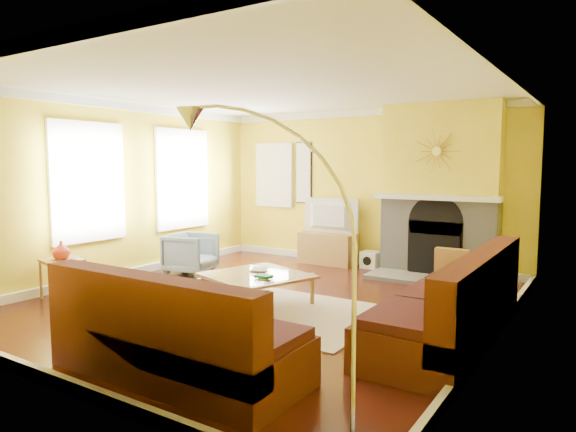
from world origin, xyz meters
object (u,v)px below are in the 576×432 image
Objects in this scene: coffee_table at (257,291)px; armchair at (191,253)px; sectional_sofa at (320,291)px; side_table at (62,278)px; media_console at (328,248)px; arc_lamp at (272,272)px.

armchair is at bearing 152.90° from coffee_table.
side_table is at bearing -171.18° from sectional_sofa.
sectional_sofa reaches higher than side_table.
sectional_sofa is 3.64× the size of coffee_table.
sectional_sofa is 3.62m from side_table.
media_console is at bearing 65.06° from side_table.
sectional_sofa is at bearing 8.82° from side_table.
arc_lamp is at bearing -65.29° from media_console.
arc_lamp is at bearing -51.89° from coffee_table.
armchair reaches higher than media_console.
side_table is (-1.84, -3.95, -0.02)m from media_console.
media_console reaches higher than coffee_table.
coffee_table is 1.09× the size of media_console.
arc_lamp is at bearing -17.31° from side_table.
sectional_sofa is at bearing 110.26° from arc_lamp.
media_console is 2.41m from armchair.
media_console reaches higher than side_table.
armchair is (-3.22, 1.50, -0.13)m from sectional_sofa.
side_table is at bearing 162.69° from arc_lamp.
side_table reaches higher than coffee_table.
arc_lamp reaches higher than sectional_sofa.
armchair is 1.38× the size of side_table.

